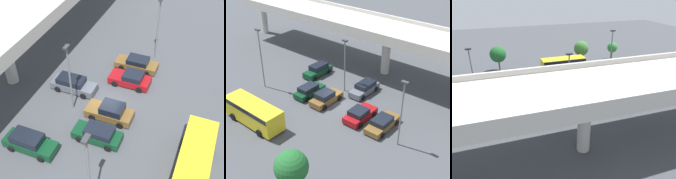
# 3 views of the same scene
# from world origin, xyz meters

# --- Properties ---
(ground_plane) EXTENTS (118.73, 118.73, 0.00)m
(ground_plane) POSITION_xyz_m (0.00, 0.00, 0.00)
(ground_plane) COLOR #424449
(highway_overpass) EXTENTS (56.63, 7.99, 7.44)m
(highway_overpass) POSITION_xyz_m (0.00, 11.10, 6.27)
(highway_overpass) COLOR #BCB7AD
(highway_overpass) RESTS_ON ground_plane
(parked_car_0) EXTENTS (1.97, 4.70, 1.66)m
(parked_car_0) POSITION_xyz_m (-7.14, 4.28, 0.78)
(parked_car_0) COLOR #0C381E
(parked_car_0) RESTS_ON ground_plane
(parked_car_1) EXTENTS (1.99, 4.37, 1.46)m
(parked_car_1) POSITION_xyz_m (-4.06, -0.72, 0.70)
(parked_car_1) COLOR #0C381E
(parked_car_1) RESTS_ON ground_plane
(parked_car_2) EXTENTS (2.13, 4.51, 1.63)m
(parked_car_2) POSITION_xyz_m (-1.16, -0.73, 0.75)
(parked_car_2) COLOR brown
(parked_car_2) RESTS_ON ground_plane
(parked_car_3) EXTENTS (2.03, 4.73, 1.52)m
(parked_car_3) POSITION_xyz_m (1.16, 4.35, 0.74)
(parked_car_3) COLOR #515660
(parked_car_3) RESTS_ON ground_plane
(parked_car_4) EXTENTS (2.24, 4.36, 1.46)m
(parked_car_4) POSITION_xyz_m (4.24, -0.90, 0.68)
(parked_car_4) COLOR maroon
(parked_car_4) RESTS_ON ground_plane
(parked_car_5) EXTENTS (2.09, 4.78, 1.38)m
(parked_car_5) POSITION_xyz_m (7.14, -0.65, 0.65)
(parked_car_5) COLOR brown
(parked_car_5) RESTS_ON ground_plane
(shuttle_bus) EXTENTS (7.75, 2.76, 2.59)m
(shuttle_bus) POSITION_xyz_m (-4.54, -9.10, 1.55)
(shuttle_bus) COLOR gold
(shuttle_bus) RESTS_ON ground_plane
(lamp_post_near_aisle) EXTENTS (0.70, 0.35, 7.43)m
(lamp_post_near_aisle) POSITION_xyz_m (9.91, -2.00, 4.39)
(lamp_post_near_aisle) COLOR slate
(lamp_post_near_aisle) RESTS_ON ground_plane
(lamp_post_mid_lot) EXTENTS (0.70, 0.35, 8.23)m
(lamp_post_mid_lot) POSITION_xyz_m (-10.39, -3.00, 4.81)
(lamp_post_mid_lot) COLOR slate
(lamp_post_mid_lot) RESTS_ON ground_plane
(lamp_post_by_overpass) EXTENTS (0.70, 0.35, 7.23)m
(lamp_post_by_overpass) POSITION_xyz_m (-1.30, 3.16, 4.29)
(lamp_post_by_overpass) COLOR slate
(lamp_post_by_overpass) RESTS_ON ground_plane
(tree_front_right) EXTENTS (2.89, 2.89, 4.54)m
(tree_front_right) POSITION_xyz_m (6.38, -13.35, 3.09)
(tree_front_right) COLOR brown
(tree_front_right) RESTS_ON ground_plane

